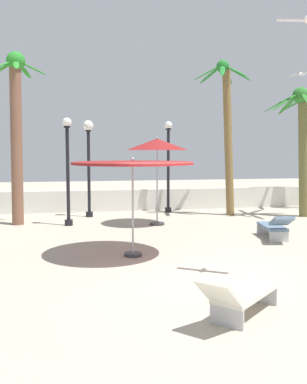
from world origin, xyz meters
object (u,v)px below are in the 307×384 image
(lounge_chair_1, at_px, (239,294))
(seagull_0, at_px, (307,19))
(lamp_post_3, at_px, (68,165))
(lamp_post_0, at_px, (89,154))
(palm_tree_2, at_px, (16,123))
(palm_tree_1, at_px, (227,123))
(patio_umbrella_4, at_px, (157,145))
(palm_tree_3, at_px, (307,137))
(lounge_chair_0, at_px, (275,226))
(lamp_post_1, at_px, (168,161))
(seagull_1, at_px, (302,74))
(palm_tree_0, at_px, (303,137))
(patio_umbrella_2, at_px, (133,166))

(lounge_chair_1, relative_size, seagull_0, 1.74)
(lamp_post_3, bearing_deg, lamp_post_0, 66.55)
(palm_tree_2, height_order, lounge_chair_1, palm_tree_2)
(palm_tree_1, height_order, seagull_0, palm_tree_1)
(lamp_post_0, relative_size, lounge_chair_1, 2.13)
(lounge_chair_1, distance_m, seagull_0, 5.35)
(patio_umbrella_4, relative_size, palm_tree_1, 0.50)
(palm_tree_3, xyz_separation_m, lounge_chair_0, (-4.52, -6.17, -2.75))
(patio_umbrella_4, bearing_deg, lounge_chair_0, -47.76)
(palm_tree_1, relative_size, lamp_post_1, 1.61)
(patio_umbrella_4, distance_m, lamp_post_0, 3.26)
(patio_umbrella_4, bearing_deg, seagull_0, -78.56)
(lamp_post_0, relative_size, seagull_1, 3.79)
(palm_tree_0, xyz_separation_m, lamp_post_1, (-4.84, 2.19, -0.96))
(lamp_post_1, xyz_separation_m, lamp_post_3, (-4.13, -2.53, -0.06))
(palm_tree_1, height_order, lamp_post_3, palm_tree_1)
(palm_tree_0, bearing_deg, seagull_0, -119.46)
(patio_umbrella_2, bearing_deg, lamp_post_3, 107.46)
(patio_umbrella_4, height_order, palm_tree_1, palm_tree_1)
(lamp_post_3, bearing_deg, lounge_chair_1, -74.66)
(palm_tree_1, xyz_separation_m, palm_tree_3, (4.21, 1.27, -0.53))
(patio_umbrella_2, relative_size, lamp_post_3, 0.80)
(lounge_chair_0, distance_m, seagull_1, 6.67)
(patio_umbrella_2, distance_m, palm_tree_2, 6.43)
(palm_tree_0, bearing_deg, lounge_chair_0, -127.61)
(palm_tree_1, height_order, lamp_post_1, palm_tree_1)
(lamp_post_1, relative_size, seagull_0, 3.75)
(lamp_post_3, height_order, lounge_chair_1, lamp_post_3)
(lamp_post_1, bearing_deg, palm_tree_1, -31.38)
(lamp_post_3, bearing_deg, lamp_post_1, 31.48)
(palm_tree_1, xyz_separation_m, lamp_post_3, (-6.21, -1.26, -1.60))
(patio_umbrella_4, bearing_deg, lamp_post_3, 171.00)
(palm_tree_0, distance_m, seagull_0, 9.34)
(palm_tree_2, xyz_separation_m, palm_tree_3, (12.14, 2.00, -0.40))
(patio_umbrella_4, distance_m, palm_tree_2, 4.92)
(patio_umbrella_4, distance_m, palm_tree_1, 3.73)
(patio_umbrella_2, distance_m, patio_umbrella_4, 4.66)
(palm_tree_2, relative_size, lamp_post_3, 1.60)
(patio_umbrella_4, relative_size, lamp_post_0, 0.82)
(patio_umbrella_4, relative_size, lounge_chair_0, 1.60)
(palm_tree_3, bearing_deg, seagull_0, -120.37)
(seagull_0, bearing_deg, lamp_post_0, 111.18)
(patio_umbrella_2, relative_size, palm_tree_3, 0.59)
(palm_tree_1, distance_m, lamp_post_1, 2.88)
(lounge_chair_1, bearing_deg, lamp_post_0, 98.83)
(palm_tree_3, distance_m, seagull_1, 3.97)
(palm_tree_3, distance_m, lounge_chair_0, 8.13)
(palm_tree_0, relative_size, lamp_post_3, 1.35)
(patio_umbrella_2, height_order, palm_tree_3, palm_tree_3)
(palm_tree_0, xyz_separation_m, palm_tree_1, (-2.76, 0.92, 0.57))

